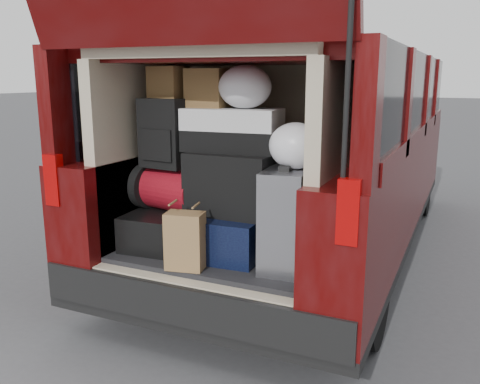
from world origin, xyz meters
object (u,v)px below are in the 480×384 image
at_px(black_hardshell, 166,227).
at_px(backpack, 165,133).
at_px(red_duffel, 172,188).
at_px(navy_hardshell, 229,232).
at_px(black_soft_case, 232,184).
at_px(twotone_duffel, 233,130).
at_px(kraft_bag, 185,241).
at_px(silver_roller, 286,220).

relative_size(black_hardshell, backpack, 1.31).
relative_size(red_duffel, backpack, 1.04).
height_order(black_hardshell, navy_hardshell, navy_hardshell).
relative_size(black_soft_case, twotone_duffel, 0.91).
relative_size(navy_hardshell, kraft_bag, 1.78).
relative_size(black_soft_case, backpack, 1.22).
bearing_deg(silver_roller, navy_hardshell, 158.40).
distance_m(kraft_bag, twotone_duffel, 0.72).
bearing_deg(navy_hardshell, red_duffel, 176.49).
bearing_deg(backpack, silver_roller, 0.96).
height_order(navy_hardshell, kraft_bag, kraft_bag).
bearing_deg(kraft_bag, black_soft_case, 57.29).
distance_m(navy_hardshell, black_soft_case, 0.31).
relative_size(kraft_bag, backpack, 0.77).
xyz_separation_m(red_duffel, black_soft_case, (0.43, -0.02, 0.07)).
xyz_separation_m(backpack, twotone_duffel, (0.42, 0.08, 0.03)).
height_order(silver_roller, kraft_bag, silver_roller).
distance_m(navy_hardshell, backpack, 0.72).
height_order(black_hardshell, black_soft_case, black_soft_case).
distance_m(kraft_bag, black_soft_case, 0.45).
relative_size(black_hardshell, kraft_bag, 1.70).
relative_size(silver_roller, red_duffel, 1.29).
bearing_deg(red_duffel, silver_roller, 3.08).
bearing_deg(black_hardshell, navy_hardshell, 1.24).
xyz_separation_m(navy_hardshell, black_soft_case, (0.03, -0.02, 0.31)).
bearing_deg(kraft_bag, red_duffel, 118.86).
bearing_deg(kraft_bag, black_hardshell, 124.57).
bearing_deg(backpack, red_duffel, 83.96).
height_order(black_hardshell, silver_roller, silver_roller).
bearing_deg(silver_roller, black_hardshell, 169.05).
height_order(black_hardshell, twotone_duffel, twotone_duffel).
xyz_separation_m(black_hardshell, navy_hardshell, (0.43, 0.04, 0.02)).
distance_m(black_hardshell, backpack, 0.61).
height_order(silver_roller, black_soft_case, black_soft_case).
bearing_deg(black_soft_case, silver_roller, -13.48).
bearing_deg(navy_hardshell, kraft_bag, -108.82).
height_order(red_duffel, twotone_duffel, twotone_duffel).
height_order(silver_roller, red_duffel, silver_roller).
bearing_deg(twotone_duffel, navy_hardshell, -105.51).
distance_m(black_hardshell, twotone_duffel, 0.78).
bearing_deg(silver_roller, twotone_duffel, 152.82).
height_order(kraft_bag, red_duffel, red_duffel).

